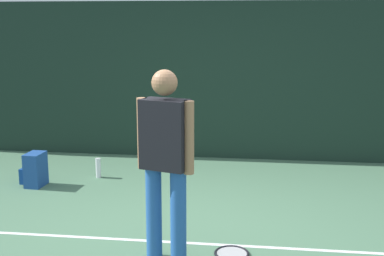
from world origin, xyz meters
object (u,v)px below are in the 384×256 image
at_px(tennis_player, 165,155).
at_px(tennis_racket, 234,255).
at_px(water_bottle, 98,168).
at_px(backpack, 34,170).

bearing_deg(tennis_player, tennis_racket, -148.68).
bearing_deg(water_bottle, tennis_player, -59.61).
bearing_deg(tennis_player, backpack, -25.76).
height_order(tennis_player, water_bottle, tennis_player).
distance_m(tennis_player, backpack, 2.88).
xyz_separation_m(tennis_player, backpack, (-2.06, 1.86, -0.76)).
xyz_separation_m(tennis_racket, water_bottle, (-1.96, 2.17, 0.12)).
height_order(tennis_racket, backpack, backpack).
relative_size(tennis_racket, water_bottle, 2.14).
bearing_deg(water_bottle, backpack, -146.45).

